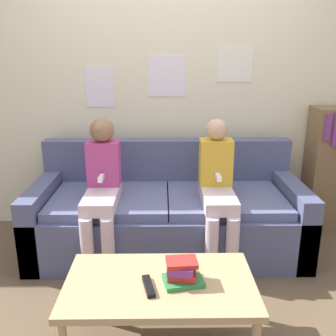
{
  "coord_description": "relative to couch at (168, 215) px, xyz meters",
  "views": [
    {
      "loc": [
        -0.04,
        -2.2,
        1.51
      ],
      "look_at": [
        0.0,
        0.42,
        0.71
      ],
      "focal_mm": 40.0,
      "sensor_mm": 36.0,
      "label": 1
    }
  ],
  "objects": [
    {
      "name": "person_right",
      "position": [
        0.36,
        -0.21,
        0.31
      ],
      "size": [
        0.24,
        0.59,
        1.06
      ],
      "color": "silver",
      "rests_on": "ground_plane"
    },
    {
      "name": "bookshelf",
      "position": [
        1.46,
        0.33,
        0.27
      ],
      "size": [
        0.46,
        0.3,
        1.08
      ],
      "color": "brown",
      "rests_on": "ground_plane"
    },
    {
      "name": "book_stack",
      "position": [
        0.06,
        -1.11,
        0.18
      ],
      "size": [
        0.22,
        0.18,
        0.12
      ],
      "color": "#2D8442",
      "rests_on": "coffee_table"
    },
    {
      "name": "wall_back",
      "position": [
        0.0,
        0.53,
        1.02
      ],
      "size": [
        8.0,
        0.06,
        2.6
      ],
      "color": "beige",
      "rests_on": "ground_plane"
    },
    {
      "name": "couch",
      "position": [
        0.0,
        0.0,
        0.0
      ],
      "size": [
        2.08,
        0.87,
        0.82
      ],
      "color": "#4C5175",
      "rests_on": "ground_plane"
    },
    {
      "name": "ground_plane",
      "position": [
        0.0,
        -0.55,
        -0.28
      ],
      "size": [
        10.0,
        10.0,
        0.0
      ],
      "primitive_type": "plane",
      "color": "brown"
    },
    {
      "name": "coffee_table",
      "position": [
        -0.06,
        -1.1,
        0.08
      ],
      "size": [
        0.97,
        0.56,
        0.4
      ],
      "color": "tan",
      "rests_on": "ground_plane"
    },
    {
      "name": "tv_remote",
      "position": [
        -0.11,
        -1.16,
        0.13
      ],
      "size": [
        0.08,
        0.17,
        0.02
      ],
      "rotation": [
        0.0,
        0.0,
        0.22
      ],
      "color": "black",
      "rests_on": "coffee_table"
    },
    {
      "name": "person_left",
      "position": [
        -0.48,
        -0.2,
        0.33
      ],
      "size": [
        0.24,
        0.59,
        1.07
      ],
      "color": "silver",
      "rests_on": "ground_plane"
    }
  ]
}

